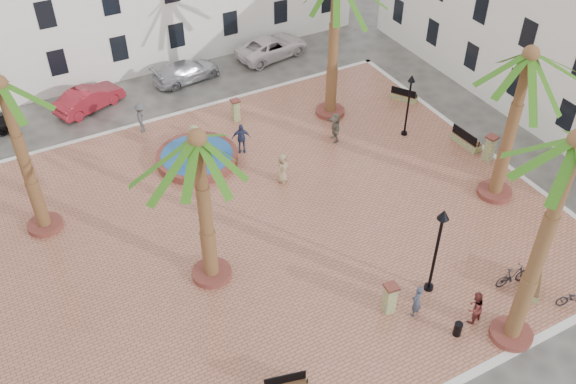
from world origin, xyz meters
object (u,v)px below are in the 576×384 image
(palm_s, at_px, (570,166))
(pedestrian_east, at_px, (335,127))
(bench_ne, at_px, (404,96))
(bollard_e, at_px, (490,148))
(bench_e, at_px, (466,141))
(cyclist_a, at_px, (417,301))
(bench_se, at_px, (533,285))
(cyclist_b, at_px, (475,307))
(palm_sw, at_px, (199,158))
(litter_bin, at_px, (458,329))
(pedestrian_north, at_px, (141,117))
(palm_nw, at_px, (5,103))
(bicycle_a, at_px, (575,297))
(car_red, at_px, (89,99))
(car_white, at_px, (272,47))
(bollard_se, at_px, (390,298))
(palm_e, at_px, (526,73))
(pedestrian_fountain_b, at_px, (241,138))
(pedestrian_fountain_a, at_px, (283,168))
(lamppost_s, at_px, (439,237))
(bollard_n, at_px, (236,110))
(lamppost_e, at_px, (409,95))
(fountain, at_px, (197,156))
(bicycle_b, at_px, (513,276))
(car_silver, at_px, (186,71))

(palm_s, height_order, pedestrian_east, palm_s)
(bench_ne, distance_m, bollard_e, 7.06)
(bench_e, height_order, cyclist_a, cyclist_a)
(bench_se, bearing_deg, cyclist_b, 141.67)
(palm_sw, distance_m, litter_bin, 11.98)
(bench_ne, relative_size, bollard_e, 1.08)
(pedestrian_north, bearing_deg, palm_nw, 144.43)
(bicycle_a, height_order, car_red, car_red)
(car_white, bearing_deg, pedestrian_north, 104.62)
(bollard_se, distance_m, litter_bin, 2.85)
(palm_nw, height_order, palm_e, palm_e)
(bollard_se, relative_size, pedestrian_north, 0.83)
(bicycle_a, bearing_deg, pedestrian_fountain_b, 44.67)
(bench_se, relative_size, pedestrian_fountain_a, 0.99)
(bench_ne, relative_size, lamppost_s, 0.37)
(bench_se, height_order, bollard_n, bollard_n)
(lamppost_e, distance_m, pedestrian_north, 14.74)
(fountain, xyz_separation_m, pedestrian_fountain_b, (2.43, -0.35, 0.55))
(cyclist_b, distance_m, bicycle_b, 2.89)
(cyclist_a, bearing_deg, car_red, -90.58)
(palm_s, height_order, litter_bin, palm_s)
(palm_nw, height_order, lamppost_s, palm_nw)
(palm_e, xyz_separation_m, car_red, (-15.45, 17.61, -6.21))
(bollard_se, height_order, car_silver, bollard_se)
(bollard_se, height_order, pedestrian_north, pedestrian_north)
(bench_se, distance_m, cyclist_b, 3.41)
(fountain, bearing_deg, pedestrian_fountain_b, -8.20)
(palm_nw, bearing_deg, pedestrian_fountain_a, -11.24)
(lamppost_s, distance_m, bollard_n, 15.85)
(pedestrian_fountain_b, bearing_deg, bollard_e, -10.61)
(bench_e, bearing_deg, car_red, 47.60)
(bench_e, bearing_deg, palm_nw, 75.40)
(bollard_n, height_order, bollard_e, bollard_e)
(bench_ne, height_order, car_red, car_red)
(lamppost_e, relative_size, bollard_se, 2.53)
(lamppost_e, distance_m, bollard_n, 9.77)
(bollard_se, distance_m, car_red, 22.19)
(lamppost_e, height_order, cyclist_a, lamppost_e)
(palm_s, xyz_separation_m, bicycle_a, (3.38, 0.00, -7.95))
(bollard_n, distance_m, litter_bin, 18.06)
(car_red, bearing_deg, palm_e, -159.62)
(pedestrian_fountain_b, height_order, pedestrian_north, pedestrian_north)
(bench_e, distance_m, bench_ne, 5.42)
(bench_se, distance_m, bench_e, 10.49)
(bollard_se, xyz_separation_m, cyclist_a, (0.84, -0.66, 0.02))
(palm_e, height_order, cyclist_a, palm_e)
(palm_s, relative_size, car_silver, 2.22)
(bench_e, bearing_deg, car_white, 13.75)
(pedestrian_fountain_b, height_order, car_silver, pedestrian_fountain_b)
(bench_e, relative_size, pedestrian_fountain_a, 1.16)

